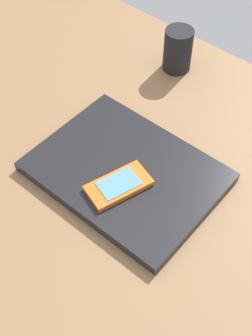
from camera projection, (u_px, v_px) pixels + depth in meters
desk_surface at (122, 166)px, 84.05cm from camera, size 120.00×80.00×3.00cm
laptop_closed at (126, 172)px, 80.04cm from camera, size 32.29×24.53×1.89cm
cell_phone_on_laptop at (119, 185)px, 76.32cm from camera, size 8.46×12.04×1.10cm
pen_cup at (178, 50)px, 96.08cm from camera, size 6.08×6.08×9.45cm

